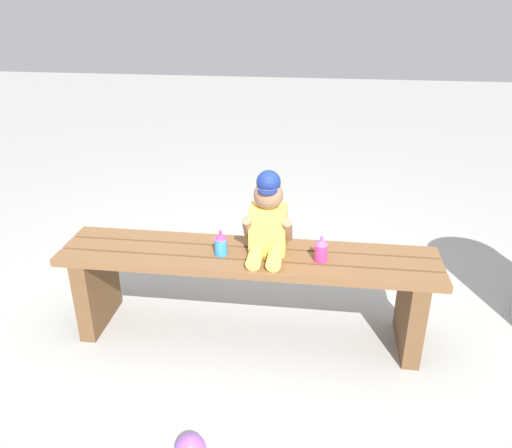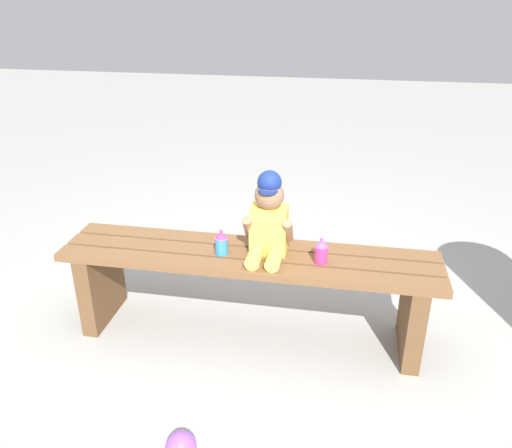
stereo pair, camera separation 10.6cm
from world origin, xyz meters
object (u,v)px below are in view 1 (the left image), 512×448
at_px(park_bench, 248,279).
at_px(sippy_cup_right, 321,250).
at_px(child_figure, 268,219).
at_px(sippy_cup_left, 221,244).

bearing_deg(park_bench, sippy_cup_right, -4.56).
relative_size(child_figure, sippy_cup_left, 3.26).
distance_m(park_bench, child_figure, 0.33).
height_order(park_bench, child_figure, child_figure).
xyz_separation_m(child_figure, sippy_cup_right, (0.25, -0.05, -0.12)).
bearing_deg(sippy_cup_left, park_bench, 12.49).
height_order(sippy_cup_left, sippy_cup_right, same).
relative_size(sippy_cup_left, sippy_cup_right, 1.00).
bearing_deg(child_figure, sippy_cup_left, -167.58).
relative_size(park_bench, child_figure, 4.46).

